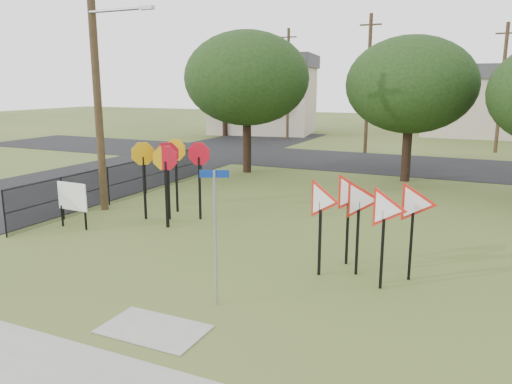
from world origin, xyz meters
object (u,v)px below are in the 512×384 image
(yield_sign_cluster, at_px, (364,205))
(info_board, at_px, (72,198))
(street_name_sign, at_px, (215,229))
(stop_sign_cluster, at_px, (170,163))

(yield_sign_cluster, bearing_deg, info_board, 179.04)
(info_board, bearing_deg, yield_sign_cluster, -0.96)
(street_name_sign, xyz_separation_m, yield_sign_cluster, (2.42, 2.90, 0.12))
(street_name_sign, relative_size, yield_sign_cluster, 0.94)
(street_name_sign, relative_size, stop_sign_cluster, 1.08)
(stop_sign_cluster, distance_m, info_board, 3.30)
(street_name_sign, bearing_deg, info_board, 156.49)
(street_name_sign, height_order, yield_sign_cluster, street_name_sign)
(street_name_sign, bearing_deg, stop_sign_cluster, 132.15)
(street_name_sign, distance_m, yield_sign_cluster, 3.78)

